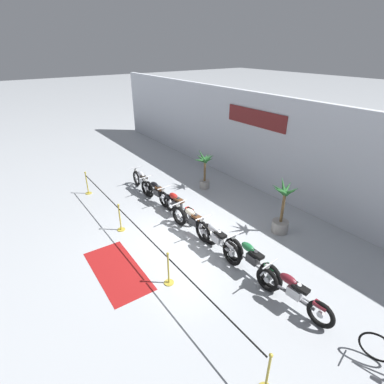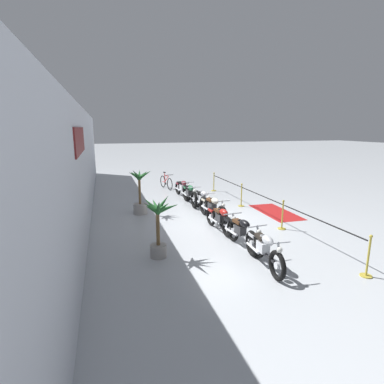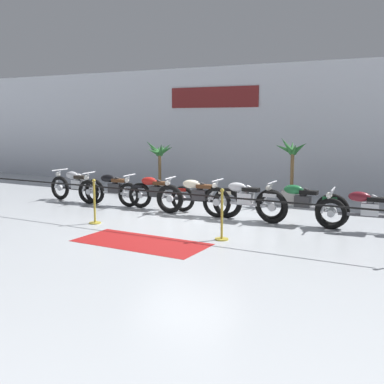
{
  "view_description": "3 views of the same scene",
  "coord_description": "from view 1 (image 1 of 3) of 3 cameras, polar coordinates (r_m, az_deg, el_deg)",
  "views": [
    {
      "loc": [
        7.17,
        -4.66,
        5.98
      ],
      "look_at": [
        -1.26,
        1.33,
        0.87
      ],
      "focal_mm": 28.0,
      "sensor_mm": 36.0,
      "label": 1
    },
    {
      "loc": [
        -10.4,
        4.4,
        3.5
      ],
      "look_at": [
        1.16,
        0.97,
        0.9
      ],
      "focal_mm": 28.0,
      "sensor_mm": 36.0,
      "label": 2
    },
    {
      "loc": [
        5.58,
        -10.17,
        2.43
      ],
      "look_at": [
        -0.16,
        0.53,
        0.58
      ],
      "focal_mm": 45.0,
      "sensor_mm": 36.0,
      "label": 3
    }
  ],
  "objects": [
    {
      "name": "ground_plane",
      "position": [
        10.44,
        -1.98,
        -8.68
      ],
      "size": [
        120.0,
        120.0,
        0.0
      ],
      "primitive_type": "plane",
      "color": "#B2B7BC"
    },
    {
      "name": "motorcycle_silver_0",
      "position": [
        13.6,
        -9.4,
        2.02
      ],
      "size": [
        2.13,
        0.62,
        0.94
      ],
      "color": "black",
      "rests_on": "ground"
    },
    {
      "name": "stanchion_far_left",
      "position": [
        10.59,
        -13.3,
        -4.17
      ],
      "size": [
        10.47,
        0.28,
        1.05
      ],
      "color": "gold",
      "rests_on": "ground"
    },
    {
      "name": "stanchion_mid_left",
      "position": [
        10.94,
        -13.5,
        -5.46
      ],
      "size": [
        0.28,
        0.28,
        1.05
      ],
      "color": "gold",
      "rests_on": "ground"
    },
    {
      "name": "motorcycle_cream_3",
      "position": [
        10.38,
        0.27,
        -5.78
      ],
      "size": [
        2.33,
        0.63,
        0.95
      ],
      "color": "black",
      "rests_on": "ground"
    },
    {
      "name": "motorcycle_red_2",
      "position": [
        11.52,
        -2.97,
        -2.38
      ],
      "size": [
        2.34,
        0.62,
        0.92
      ],
      "color": "black",
      "rests_on": "ground"
    },
    {
      "name": "motorcycle_silver_4",
      "position": [
        9.55,
        4.67,
        -8.9
      ],
      "size": [
        2.21,
        0.62,
        0.96
      ],
      "color": "black",
      "rests_on": "ground"
    },
    {
      "name": "floor_banner",
      "position": [
        9.37,
        -14.01,
        -14.3
      ],
      "size": [
        2.71,
        1.27,
        0.01
      ],
      "primitive_type": "cube",
      "rotation": [
        0.0,
        0.0,
        -0.02
      ],
      "color": "maroon",
      "rests_on": "ground"
    },
    {
      "name": "potted_palm_left_of_row",
      "position": [
        10.79,
        16.75,
        -3.57
      ],
      "size": [
        0.97,
        0.98,
        1.98
      ],
      "color": "gray",
      "rests_on": "ground"
    },
    {
      "name": "potted_palm_right_of_row",
      "position": [
        13.55,
        2.4,
        4.42
      ],
      "size": [
        1.09,
        0.99,
        1.77
      ],
      "color": "gray",
      "rests_on": "ground"
    },
    {
      "name": "stanchion_far_right",
      "position": [
        6.76,
        14.09,
        -31.17
      ],
      "size": [
        0.28,
        0.28,
        1.05
      ],
      "color": "gold",
      "rests_on": "ground"
    },
    {
      "name": "stanchion_mid_right",
      "position": [
        8.52,
        -4.48,
        -15.13
      ],
      "size": [
        0.28,
        0.28,
        1.05
      ],
      "color": "gold",
      "rests_on": "ground"
    },
    {
      "name": "back_wall",
      "position": [
        12.74,
        17.58,
        7.35
      ],
      "size": [
        28.0,
        0.29,
        4.2
      ],
      "color": "silver",
      "rests_on": "ground"
    },
    {
      "name": "motorcycle_maroon_6",
      "position": [
        8.22,
        18.58,
        -17.65
      ],
      "size": [
        2.21,
        0.62,
        0.93
      ],
      "color": "black",
      "rests_on": "ground"
    },
    {
      "name": "motorcycle_green_5",
      "position": [
        8.9,
        11.22,
        -12.49
      ],
      "size": [
        2.23,
        0.62,
        0.97
      ],
      "color": "black",
      "rests_on": "ground"
    },
    {
      "name": "motorcycle_black_1",
      "position": [
        12.48,
        -6.65,
        -0.16
      ],
      "size": [
        2.39,
        0.62,
        0.93
      ],
      "color": "black",
      "rests_on": "ground"
    }
  ]
}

